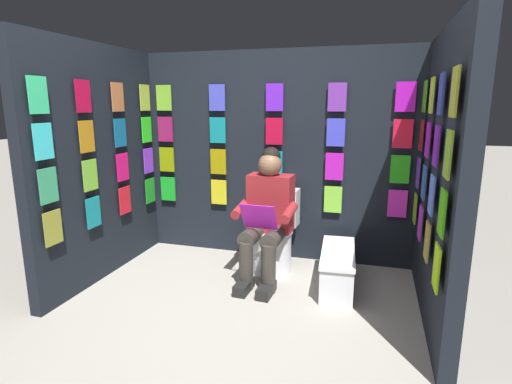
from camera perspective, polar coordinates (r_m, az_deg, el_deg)
name	(u,v)px	position (r m, az deg, el deg)	size (l,w,h in m)	color
ground_plane	(211,348)	(2.85, -6.41, -21.07)	(30.00, 30.00, 0.00)	#9E998E
display_wall_back	(276,157)	(4.11, 2.84, 5.03)	(2.84, 0.14, 2.08)	black
display_wall_left	(441,180)	(3.13, 24.67, 1.60)	(0.14, 1.73, 2.08)	black
display_wall_right	(99,163)	(3.89, -21.33, 3.80)	(0.14, 1.73, 2.08)	black
toilet	(274,237)	(3.87, 2.50, -6.33)	(0.41, 0.56, 0.77)	white
person_reading	(267,215)	(3.58, 1.52, -3.29)	(0.54, 0.70, 1.19)	maroon
comic_longbox_near	(337,268)	(3.64, 11.43, -10.55)	(0.33, 0.82, 0.33)	silver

